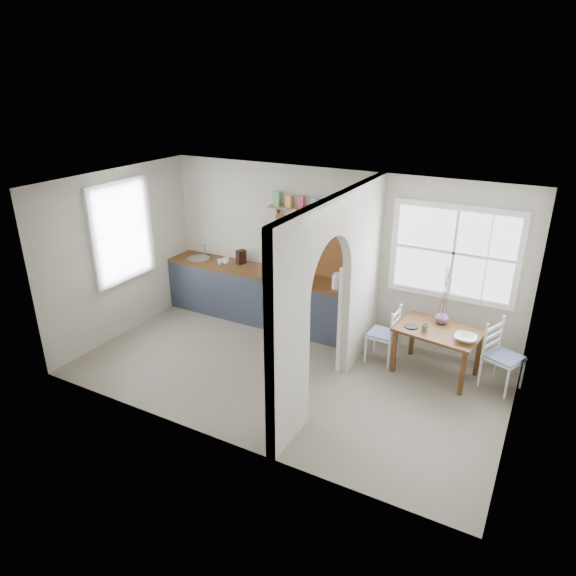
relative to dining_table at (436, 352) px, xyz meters
The scene contains 26 objects.
floor 2.11m from the dining_table, 151.40° to the right, with size 5.80×3.20×0.01m, color #756C58.
ceiling 3.07m from the dining_table, 151.40° to the right, with size 5.80×3.20×0.01m, color #B9B4A1.
walls 2.29m from the dining_table, 151.40° to the right, with size 5.81×3.21×2.60m.
partition 1.84m from the dining_table, 140.23° to the right, with size 0.12×3.20×2.60m.
kitchen_window 4.98m from the dining_table, 168.02° to the right, with size 0.10×1.16×1.50m, color white, non-canonical shape.
nook_window 1.38m from the dining_table, 92.97° to the left, with size 1.76×0.10×1.30m, color white, non-canonical shape.
counter 2.98m from the dining_table, behind, with size 3.50×0.60×0.90m.
sink 4.31m from the dining_table, behind, with size 0.40×0.40×0.02m, color #B8BAC0.
backsplash 2.34m from the dining_table, 164.15° to the left, with size 1.65×0.03×0.90m, color brown.
shelf 2.68m from the dining_table, 166.39° to the left, with size 1.75×0.20×0.21m.
pendant_lamp 2.28m from the dining_table, behind, with size 0.26×0.26×0.16m, color silver.
utensil_rail 1.65m from the dining_table, behind, with size 0.02×0.02×0.50m, color #B8BAC0.
dining_table is the anchor object (origin of this frame).
chair_left 0.78m from the dining_table, behind, with size 0.39×0.39×0.86m, color white, non-canonical shape.
chair_right 0.87m from the dining_table, ahead, with size 0.42×0.42×0.93m, color white, non-canonical shape.
kettle 1.74m from the dining_table, behind, with size 0.20×0.16×0.24m, color white, non-canonical shape.
mug_a 3.81m from the dining_table, behind, with size 0.09×0.09×0.09m, color white.
mug_b 3.75m from the dining_table, behind, with size 0.13×0.13×0.10m, color white.
knife_block 3.55m from the dining_table, behind, with size 0.11×0.15×0.24m, color black.
jar 3.00m from the dining_table, behind, with size 0.09×0.09×0.14m, color tan.
towel_magenta 1.25m from the dining_table, behind, with size 0.02×0.03×0.55m, color #CB2F73.
towel_orange 1.25m from the dining_table, behind, with size 0.02×0.03×0.52m, color orange.
bowl 0.55m from the dining_table, 21.61° to the right, with size 0.28×0.28×0.07m, color white.
table_cup 0.44m from the dining_table, 143.40° to the right, with size 0.10×0.10×0.10m, color slate.
plate 0.50m from the dining_table, 165.37° to the right, with size 0.19×0.19×0.02m, color black.
vase 0.49m from the dining_table, 94.25° to the left, with size 0.18×0.18×0.19m, color slate.
Camera 1 is at (2.98, -5.42, 3.86)m, focal length 32.00 mm.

